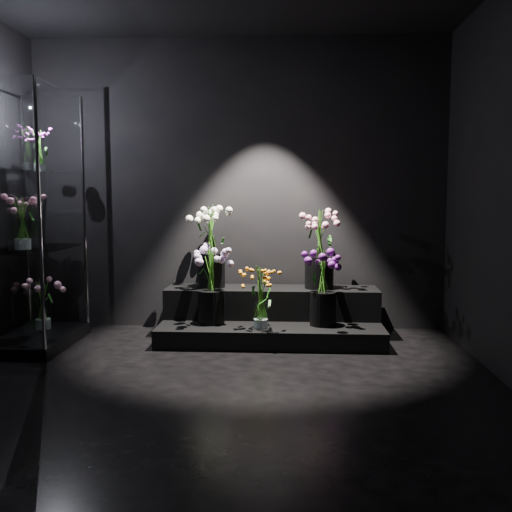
{
  "coord_description": "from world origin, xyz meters",
  "views": [
    {
      "loc": [
        0.5,
        -3.55,
        1.29
      ],
      "look_at": [
        0.22,
        1.2,
        0.79
      ],
      "focal_mm": 40.0,
      "sensor_mm": 36.0,
      "label": 1
    }
  ],
  "objects": [
    {
      "name": "wall_front",
      "position": [
        0.0,
        -2.0,
        1.4
      ],
      "size": [
        4.0,
        0.0,
        4.0
      ],
      "primitive_type": "plane",
      "rotation": [
        -1.57,
        0.0,
        0.0
      ],
      "color": "black",
      "rests_on": "floor"
    },
    {
      "name": "wall_back",
      "position": [
        0.0,
        2.0,
        1.4
      ],
      "size": [
        4.0,
        0.0,
        4.0
      ],
      "primitive_type": "plane",
      "rotation": [
        1.57,
        0.0,
        0.0
      ],
      "color": "black",
      "rests_on": "floor"
    },
    {
      "name": "bouquet_case_base_pink",
      "position": [
        -1.71,
        1.37,
        0.35
      ],
      "size": [
        0.34,
        0.34,
        0.46
      ],
      "rotation": [
        0.0,
        0.0,
        -0.01
      ],
      "color": "white",
      "rests_on": "display_case"
    },
    {
      "name": "bouquet_case_magenta",
      "position": [
        -1.66,
        1.31,
        1.69
      ],
      "size": [
        0.24,
        0.24,
        0.36
      ],
      "rotation": [
        0.0,
        0.0,
        0.18
      ],
      "color": "white",
      "rests_on": "display_case"
    },
    {
      "name": "bouquet_pink_roses",
      "position": [
        0.78,
        1.73,
        0.84
      ],
      "size": [
        0.4,
        0.4,
        0.73
      ],
      "rotation": [
        0.0,
        0.0,
        0.12
      ],
      "color": "black",
      "rests_on": "display_riser"
    },
    {
      "name": "bouquet_cream_roses",
      "position": [
        -0.23,
        1.73,
        0.88
      ],
      "size": [
        0.55,
        0.55,
        0.76
      ],
      "rotation": [
        0.0,
        0.0,
        0.43
      ],
      "color": "black",
      "rests_on": "display_riser"
    },
    {
      "name": "bouquet_lilac",
      "position": [
        -0.19,
        1.4,
        0.55
      ],
      "size": [
        0.43,
        0.43,
        0.66
      ],
      "rotation": [
        0.0,
        0.0,
        0.17
      ],
      "color": "black",
      "rests_on": "display_riser"
    },
    {
      "name": "bouquet_case_pink",
      "position": [
        -1.69,
        1.01,
        1.08
      ],
      "size": [
        0.35,
        0.35,
        0.43
      ],
      "rotation": [
        0.0,
        0.0,
        -0.18
      ],
      "color": "white",
      "rests_on": "display_case"
    },
    {
      "name": "floor",
      "position": [
        0.0,
        0.0,
        0.0
      ],
      "size": [
        4.0,
        4.0,
        0.0
      ],
      "primitive_type": "plane",
      "color": "black",
      "rests_on": "ground"
    },
    {
      "name": "display_riser",
      "position": [
        0.34,
        1.61,
        0.18
      ],
      "size": [
        1.97,
        0.88,
        0.44
      ],
      "color": "black",
      "rests_on": "floor"
    },
    {
      "name": "bouquet_purple",
      "position": [
        0.8,
        1.39,
        0.53
      ],
      "size": [
        0.32,
        0.32,
        0.66
      ],
      "rotation": [
        0.0,
        0.0,
        0.05
      ],
      "color": "black",
      "rests_on": "display_riser"
    },
    {
      "name": "display_case",
      "position": [
        -1.68,
        1.18,
        1.1
      ],
      "size": [
        0.6,
        1.0,
        2.19
      ],
      "color": "black",
      "rests_on": "floor"
    },
    {
      "name": "bouquet_orange_bells",
      "position": [
        0.26,
        1.26,
        0.44
      ],
      "size": [
        0.33,
        0.33,
        0.53
      ],
      "rotation": [
        0.0,
        0.0,
        -0.35
      ],
      "color": "white",
      "rests_on": "display_riser"
    }
  ]
}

